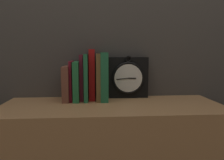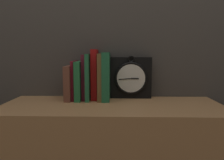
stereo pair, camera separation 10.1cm
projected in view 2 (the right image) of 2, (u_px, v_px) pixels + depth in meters
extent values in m
cube|color=#47423D|center=(113.00, 11.00, 1.18)|extent=(6.00, 0.05, 2.60)
cube|color=black|center=(131.00, 78.00, 1.17)|extent=(0.22, 0.05, 0.22)
torus|color=black|center=(131.00, 78.00, 1.14)|extent=(0.17, 0.01, 0.17)
cylinder|color=white|center=(131.00, 78.00, 1.14)|extent=(0.15, 0.01, 0.15)
cube|color=black|center=(135.00, 79.00, 1.13)|extent=(0.04, 0.00, 0.01)
cube|color=black|center=(125.00, 79.00, 1.13)|extent=(0.06, 0.00, 0.01)
torus|color=black|center=(131.00, 59.00, 1.13)|extent=(0.04, 0.01, 0.04)
cube|color=brown|center=(70.00, 83.00, 1.13)|extent=(0.03, 0.15, 0.17)
cube|color=maroon|center=(75.00, 80.00, 1.13)|extent=(0.01, 0.13, 0.20)
cube|color=#246E3B|center=(79.00, 81.00, 1.12)|extent=(0.03, 0.15, 0.20)
cube|color=maroon|center=(85.00, 77.00, 1.13)|extent=(0.02, 0.12, 0.23)
cube|color=#23683E|center=(89.00, 77.00, 1.12)|extent=(0.02, 0.15, 0.23)
cube|color=red|center=(95.00, 74.00, 1.14)|extent=(0.03, 0.11, 0.26)
cube|color=brown|center=(100.00, 77.00, 1.12)|extent=(0.02, 0.15, 0.24)
cube|color=#21673F|center=(106.00, 76.00, 1.12)|extent=(0.04, 0.15, 0.24)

